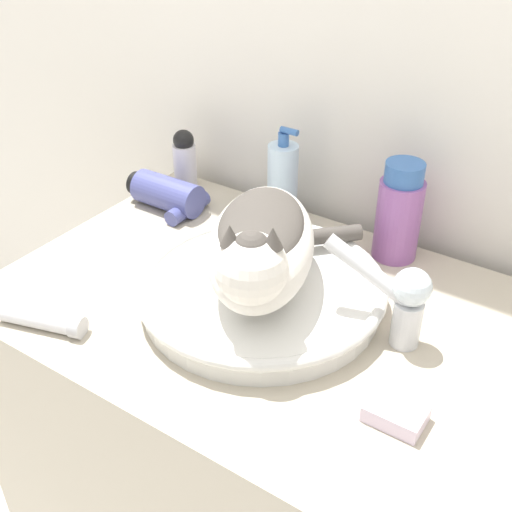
{
  "coord_description": "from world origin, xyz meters",
  "views": [
    {
      "loc": [
        0.41,
        -0.4,
        1.53
      ],
      "look_at": [
        -0.04,
        0.28,
        0.99
      ],
      "focal_mm": 45.0,
      "sensor_mm": 36.0,
      "label": 1
    }
  ],
  "objects_px": {
    "deodorant_stick": "(185,160)",
    "soap_pump_bottle": "(283,182)",
    "faucet": "(401,297)",
    "cat": "(261,244)",
    "hair_dryer": "(169,195)",
    "mouthwash_bottle": "(399,213)",
    "cream_tube": "(43,320)",
    "soap_bar": "(396,413)"
  },
  "relations": [
    {
      "from": "deodorant_stick",
      "to": "soap_pump_bottle",
      "type": "relative_size",
      "value": 0.68
    },
    {
      "from": "faucet",
      "to": "soap_pump_bottle",
      "type": "height_order",
      "value": "soap_pump_bottle"
    },
    {
      "from": "cat",
      "to": "deodorant_stick",
      "type": "xyz_separation_m",
      "value": [
        -0.37,
        0.27,
        -0.06
      ]
    },
    {
      "from": "faucet",
      "to": "soap_pump_bottle",
      "type": "relative_size",
      "value": 0.85
    },
    {
      "from": "cat",
      "to": "hair_dryer",
      "type": "distance_m",
      "value": 0.39
    },
    {
      "from": "mouthwash_bottle",
      "to": "hair_dryer",
      "type": "height_order",
      "value": "mouthwash_bottle"
    },
    {
      "from": "soap_pump_bottle",
      "to": "deodorant_stick",
      "type": "bearing_deg",
      "value": 180.0
    },
    {
      "from": "cream_tube",
      "to": "hair_dryer",
      "type": "bearing_deg",
      "value": 101.99
    },
    {
      "from": "cream_tube",
      "to": "mouthwash_bottle",
      "type": "bearing_deg",
      "value": 53.49
    },
    {
      "from": "soap_bar",
      "to": "faucet",
      "type": "bearing_deg",
      "value": 113.65
    },
    {
      "from": "mouthwash_bottle",
      "to": "soap_pump_bottle",
      "type": "height_order",
      "value": "soap_pump_bottle"
    },
    {
      "from": "deodorant_stick",
      "to": "cream_tube",
      "type": "xyz_separation_m",
      "value": [
        0.12,
        -0.49,
        -0.05
      ]
    },
    {
      "from": "faucet",
      "to": "cat",
      "type": "bearing_deg",
      "value": 3.77
    },
    {
      "from": "cream_tube",
      "to": "soap_bar",
      "type": "distance_m",
      "value": 0.54
    },
    {
      "from": "hair_dryer",
      "to": "soap_pump_bottle",
      "type": "bearing_deg",
      "value": -156.55
    },
    {
      "from": "deodorant_stick",
      "to": "soap_bar",
      "type": "height_order",
      "value": "deodorant_stick"
    },
    {
      "from": "soap_bar",
      "to": "cat",
      "type": "bearing_deg",
      "value": 160.39
    },
    {
      "from": "hair_dryer",
      "to": "faucet",
      "type": "bearing_deg",
      "value": 166.67
    },
    {
      "from": "cat",
      "to": "soap_pump_bottle",
      "type": "relative_size",
      "value": 1.97
    },
    {
      "from": "cat",
      "to": "faucet",
      "type": "bearing_deg",
      "value": 76.05
    },
    {
      "from": "hair_dryer",
      "to": "soap_bar",
      "type": "distance_m",
      "value": 0.67
    },
    {
      "from": "cat",
      "to": "soap_pump_bottle",
      "type": "height_order",
      "value": "cat"
    },
    {
      "from": "faucet",
      "to": "hair_dryer",
      "type": "relative_size",
      "value": 1.0
    },
    {
      "from": "soap_pump_bottle",
      "to": "cream_tube",
      "type": "relative_size",
      "value": 1.31
    },
    {
      "from": "faucet",
      "to": "soap_pump_bottle",
      "type": "bearing_deg",
      "value": -42.53
    },
    {
      "from": "cat",
      "to": "mouthwash_bottle",
      "type": "distance_m",
      "value": 0.29
    },
    {
      "from": "mouthwash_bottle",
      "to": "cream_tube",
      "type": "xyz_separation_m",
      "value": [
        -0.36,
        -0.49,
        -0.07
      ]
    },
    {
      "from": "mouthwash_bottle",
      "to": "hair_dryer",
      "type": "relative_size",
      "value": 1.12
    },
    {
      "from": "soap_pump_bottle",
      "to": "soap_bar",
      "type": "xyz_separation_m",
      "value": [
        0.4,
        -0.36,
        -0.07
      ]
    },
    {
      "from": "cat",
      "to": "soap_bar",
      "type": "distance_m",
      "value": 0.31
    },
    {
      "from": "cat",
      "to": "deodorant_stick",
      "type": "relative_size",
      "value": 2.9
    },
    {
      "from": "cat",
      "to": "soap_bar",
      "type": "relative_size",
      "value": 5.01
    },
    {
      "from": "mouthwash_bottle",
      "to": "soap_bar",
      "type": "relative_size",
      "value": 2.4
    },
    {
      "from": "cat",
      "to": "mouthwash_bottle",
      "type": "bearing_deg",
      "value": 130.13
    },
    {
      "from": "mouthwash_bottle",
      "to": "deodorant_stick",
      "type": "bearing_deg",
      "value": -180.0
    },
    {
      "from": "mouthwash_bottle",
      "to": "hair_dryer",
      "type": "xyz_separation_m",
      "value": [
        -0.45,
        -0.09,
        -0.06
      ]
    },
    {
      "from": "cat",
      "to": "cream_tube",
      "type": "bearing_deg",
      "value": -75.67
    },
    {
      "from": "faucet",
      "to": "cream_tube",
      "type": "height_order",
      "value": "faucet"
    },
    {
      "from": "mouthwash_bottle",
      "to": "soap_bar",
      "type": "distance_m",
      "value": 0.41
    },
    {
      "from": "deodorant_stick",
      "to": "hair_dryer",
      "type": "height_order",
      "value": "deodorant_stick"
    },
    {
      "from": "cream_tube",
      "to": "soap_bar",
      "type": "xyz_separation_m",
      "value": [
        0.53,
        0.13,
        -0.0
      ]
    },
    {
      "from": "soap_pump_bottle",
      "to": "hair_dryer",
      "type": "height_order",
      "value": "soap_pump_bottle"
    }
  ]
}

